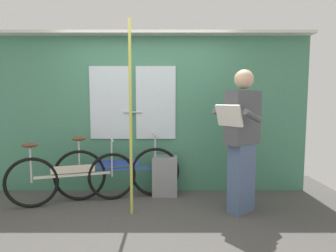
# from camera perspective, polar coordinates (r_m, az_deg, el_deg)

# --- Properties ---
(ground_plane) EXTENTS (5.92, 4.03, 0.04)m
(ground_plane) POSITION_cam_1_polar(r_m,az_deg,el_deg) (3.29, -6.40, -20.36)
(ground_plane) COLOR #474442
(train_door_wall) EXTENTS (4.92, 0.28, 2.41)m
(train_door_wall) POSITION_cam_1_polar(r_m,az_deg,el_deg) (4.17, -4.86, 3.27)
(train_door_wall) COLOR #427F60
(train_door_wall) RESTS_ON ground_plane
(bicycle_near_door) EXTENTS (1.77, 0.49, 0.93)m
(bicycle_near_door) POSITION_cam_1_polar(r_m,az_deg,el_deg) (4.00, -10.70, -9.53)
(bicycle_near_door) COLOR black
(bicycle_near_door) RESTS_ON ground_plane
(bicycle_leaning_behind) EXTENTS (1.65, 0.63, 0.88)m
(bicycle_leaning_behind) POSITION_cam_1_polar(r_m,az_deg,el_deg) (3.96, -19.61, -10.25)
(bicycle_leaning_behind) COLOR black
(bicycle_leaning_behind) RESTS_ON ground_plane
(passenger_reading_newspaper) EXTENTS (0.64, 0.62, 1.78)m
(passenger_reading_newspaper) POSITION_cam_1_polar(r_m,az_deg,el_deg) (3.47, 15.23, -2.44)
(passenger_reading_newspaper) COLOR slate
(passenger_reading_newspaper) RESTS_ON ground_plane
(trash_bin_by_wall) EXTENTS (0.37, 0.28, 0.58)m
(trash_bin_by_wall) POSITION_cam_1_polar(r_m,az_deg,el_deg) (4.10, -0.84, -10.43)
(trash_bin_by_wall) COLOR gray
(trash_bin_by_wall) RESTS_ON ground_plane
(handrail_pole) EXTENTS (0.04, 0.04, 2.37)m
(handrail_pole) POSITION_cam_1_polar(r_m,az_deg,el_deg) (3.30, -8.04, 1.46)
(handrail_pole) COLOR #C6C14C
(handrail_pole) RESTS_ON ground_plane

